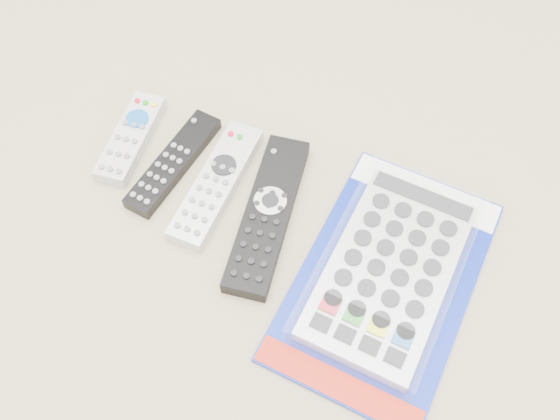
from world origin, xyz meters
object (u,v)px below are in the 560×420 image
at_px(remote_slim_black, 173,163).
at_px(jumbo_remote_packaged, 389,270).
at_px(remote_silver_dvd, 216,184).
at_px(remote_small_grey, 131,138).
at_px(remote_large_black, 268,214).

xyz_separation_m(remote_slim_black, jumbo_remote_packaged, (0.36, -0.06, 0.01)).
relative_size(remote_silver_dvd, jumbo_remote_packaged, 0.58).
relative_size(remote_slim_black, jumbo_remote_packaged, 0.53).
height_order(remote_small_grey, jumbo_remote_packaged, jumbo_remote_packaged).
height_order(remote_large_black, jumbo_remote_packaged, jumbo_remote_packaged).
relative_size(remote_small_grey, jumbo_remote_packaged, 0.45).
height_order(remote_silver_dvd, jumbo_remote_packaged, jumbo_remote_packaged).
relative_size(remote_small_grey, remote_silver_dvd, 0.78).
distance_m(remote_slim_black, remote_silver_dvd, 0.08).
distance_m(remote_silver_dvd, remote_large_black, 0.09).
bearing_deg(remote_small_grey, remote_large_black, -16.65).
bearing_deg(remote_slim_black, remote_large_black, -3.19).
relative_size(remote_silver_dvd, remote_large_black, 0.83).
distance_m(remote_small_grey, jumbo_remote_packaged, 0.44).
bearing_deg(remote_slim_black, remote_silver_dvd, -0.56).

